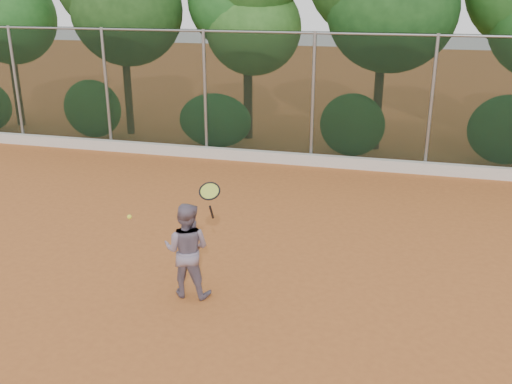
# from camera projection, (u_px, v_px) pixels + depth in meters

# --- Properties ---
(ground) EXTENTS (80.00, 80.00, 0.00)m
(ground) POSITION_uv_depth(u_px,v_px,m) (241.00, 285.00, 9.23)
(ground) COLOR #B3602A
(ground) RESTS_ON ground
(concrete_curb) EXTENTS (24.00, 0.20, 0.30)m
(concrete_curb) POSITION_uv_depth(u_px,v_px,m) (310.00, 160.00, 15.40)
(concrete_curb) COLOR silver
(concrete_curb) RESTS_ON ground
(tennis_player) EXTENTS (0.75, 0.60, 1.52)m
(tennis_player) POSITION_uv_depth(u_px,v_px,m) (187.00, 250.00, 8.71)
(tennis_player) COLOR gray
(tennis_player) RESTS_ON ground
(chainlink_fence) EXTENTS (24.09, 0.09, 3.50)m
(chainlink_fence) POSITION_uv_depth(u_px,v_px,m) (313.00, 96.00, 14.98)
(chainlink_fence) COLOR black
(chainlink_fence) RESTS_ON ground
(tennis_racket) EXTENTS (0.35, 0.32, 0.60)m
(tennis_racket) POSITION_uv_depth(u_px,v_px,m) (210.00, 194.00, 8.21)
(tennis_racket) COLOR black
(tennis_racket) RESTS_ON ground
(tennis_ball_in_flight) EXTENTS (0.07, 0.07, 0.07)m
(tennis_ball_in_flight) POSITION_uv_depth(u_px,v_px,m) (129.00, 217.00, 8.35)
(tennis_ball_in_flight) COLOR #F6F938
(tennis_ball_in_flight) RESTS_ON ground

